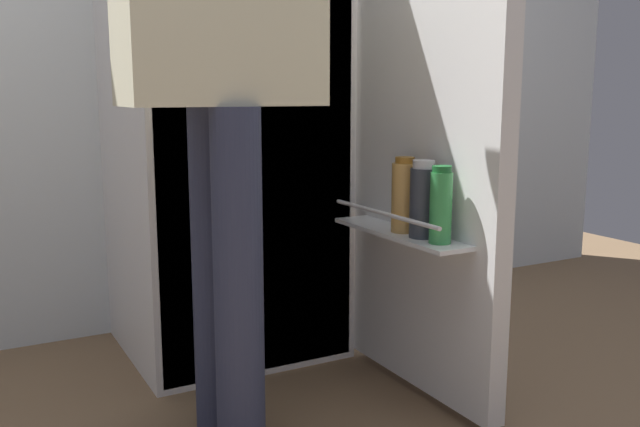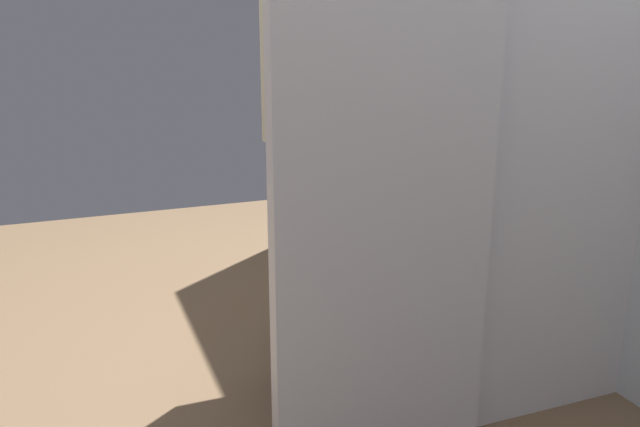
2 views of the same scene
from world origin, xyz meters
The scene contains 3 objects.
ground_plane centered at (0.00, 0.00, 0.00)m, with size 5.53×5.53×0.00m, color brown.
refrigerator centered at (0.03, 0.51, 0.85)m, with size 0.74×1.31×1.70m.
person centered at (-0.23, -0.08, 1.05)m, with size 0.56×0.80×1.72m.
Camera 1 is at (-0.83, -1.66, 0.89)m, focal length 38.59 mm.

